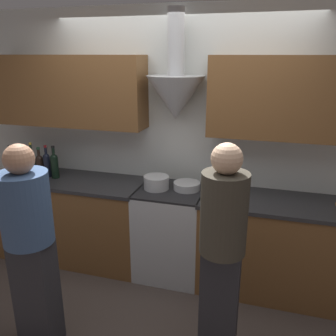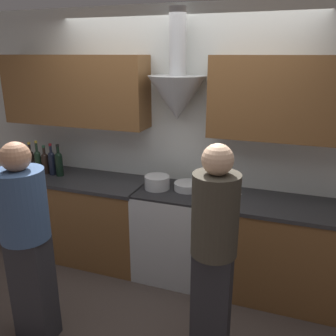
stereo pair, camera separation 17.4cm
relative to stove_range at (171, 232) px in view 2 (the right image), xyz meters
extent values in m
plane|color=#423833|center=(0.00, -0.35, -0.46)|extent=(12.00, 12.00, 0.00)
cube|color=silver|center=(0.00, 0.33, 0.84)|extent=(8.40, 0.06, 2.60)
cone|color=#B7BABC|center=(0.00, 0.15, 1.31)|extent=(0.54, 0.54, 0.40)
cylinder|color=#B7BABC|center=(0.00, 0.15, 1.80)|extent=(0.15, 0.15, 0.58)
cube|color=brown|center=(-1.11, 0.15, 1.34)|extent=(1.57, 0.32, 0.70)
cube|color=brown|center=(0.95, 0.15, 1.34)|extent=(1.26, 0.32, 0.70)
cube|color=brown|center=(-1.11, 0.00, -0.02)|extent=(1.57, 0.60, 0.88)
cube|color=#28282B|center=(-1.11, 0.00, 0.43)|extent=(1.60, 0.62, 0.03)
cube|color=brown|center=(0.95, 0.00, -0.02)|extent=(1.26, 0.60, 0.88)
cube|color=#28282B|center=(0.95, 0.00, 0.43)|extent=(1.28, 0.62, 0.03)
cube|color=#B7BABC|center=(0.00, 0.00, -0.01)|extent=(0.64, 0.60, 0.89)
cube|color=black|center=(0.00, -0.30, -0.05)|extent=(0.45, 0.01, 0.40)
cube|color=black|center=(0.00, 0.00, 0.44)|extent=(0.64, 0.60, 0.02)
cube|color=#B7BABC|center=(0.00, 0.27, 0.38)|extent=(0.64, 0.06, 0.10)
cylinder|color=black|center=(-1.81, 0.00, 0.54)|extent=(0.07, 0.07, 0.18)
sphere|color=black|center=(-1.81, 0.00, 0.63)|extent=(0.07, 0.07, 0.07)
cylinder|color=black|center=(-1.81, 0.00, 0.69)|extent=(0.03, 0.03, 0.09)
cylinder|color=black|center=(-1.81, 0.00, 0.75)|extent=(0.03, 0.03, 0.02)
cylinder|color=black|center=(-1.72, -0.01, 0.55)|extent=(0.08, 0.08, 0.20)
sphere|color=black|center=(-1.72, -0.01, 0.65)|extent=(0.07, 0.07, 0.07)
cylinder|color=black|center=(-1.72, -0.01, 0.71)|extent=(0.03, 0.03, 0.09)
cylinder|color=maroon|center=(-1.72, -0.01, 0.76)|extent=(0.03, 0.03, 0.02)
cylinder|color=black|center=(-1.62, -0.02, 0.55)|extent=(0.07, 0.07, 0.21)
sphere|color=black|center=(-1.62, -0.02, 0.66)|extent=(0.07, 0.07, 0.07)
cylinder|color=black|center=(-1.62, -0.02, 0.72)|extent=(0.03, 0.03, 0.10)
cylinder|color=gold|center=(-1.62, -0.02, 0.78)|extent=(0.03, 0.03, 0.02)
cylinder|color=black|center=(-1.53, -0.01, 0.56)|extent=(0.07, 0.07, 0.22)
sphere|color=black|center=(-1.53, -0.01, 0.67)|extent=(0.07, 0.07, 0.07)
cylinder|color=black|center=(-1.53, -0.01, 0.74)|extent=(0.03, 0.03, 0.11)
cylinder|color=gold|center=(-1.53, -0.01, 0.80)|extent=(0.03, 0.03, 0.02)
cylinder|color=black|center=(-1.45, 0.00, 0.55)|extent=(0.08, 0.08, 0.19)
sphere|color=black|center=(-1.45, 0.00, 0.64)|extent=(0.08, 0.08, 0.08)
cylinder|color=black|center=(-1.45, 0.00, 0.70)|extent=(0.03, 0.03, 0.09)
cylinder|color=#234C33|center=(-1.45, 0.00, 0.75)|extent=(0.03, 0.03, 0.02)
cylinder|color=black|center=(-1.36, 0.00, 0.56)|extent=(0.07, 0.07, 0.22)
sphere|color=black|center=(-1.36, 0.00, 0.67)|extent=(0.07, 0.07, 0.07)
cylinder|color=black|center=(-1.36, 0.00, 0.73)|extent=(0.03, 0.03, 0.09)
cylinder|color=maroon|center=(-1.36, 0.00, 0.78)|extent=(0.03, 0.03, 0.02)
cylinder|color=black|center=(-1.26, -0.01, 0.56)|extent=(0.08, 0.08, 0.22)
sphere|color=black|center=(-1.26, -0.01, 0.67)|extent=(0.08, 0.08, 0.08)
cylinder|color=black|center=(-1.26, -0.01, 0.73)|extent=(0.03, 0.03, 0.09)
cylinder|color=black|center=(-1.26, -0.01, 0.79)|extent=(0.03, 0.03, 0.02)
cylinder|color=#B7BABC|center=(-0.14, -0.01, 0.51)|extent=(0.24, 0.24, 0.13)
cylinder|color=#B7BABC|center=(0.14, 0.05, 0.49)|extent=(0.26, 0.26, 0.07)
cube|color=silver|center=(0.59, 0.08, 0.46)|extent=(0.14, 0.10, 0.01)
cube|color=black|center=(0.49, 0.02, 0.46)|extent=(0.09, 0.06, 0.01)
cube|color=#28282D|center=(-0.71, -1.18, -0.02)|extent=(0.30, 0.19, 0.88)
cylinder|color=#38517A|center=(-0.71, -1.18, 0.68)|extent=(0.35, 0.35, 0.52)
sphere|color=#AD7A5B|center=(-0.71, -1.18, 1.03)|extent=(0.21, 0.21, 0.21)
cube|color=#28282D|center=(0.63, -0.99, 0.00)|extent=(0.26, 0.17, 0.91)
cylinder|color=#3D382D|center=(0.63, -0.99, 0.73)|extent=(0.30, 0.30, 0.55)
sphere|color=#E0B28E|center=(0.63, -0.99, 1.09)|extent=(0.20, 0.20, 0.20)
camera|label=1|loc=(0.87, -3.07, 1.70)|focal=38.00mm
camera|label=2|loc=(1.04, -3.02, 1.70)|focal=38.00mm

